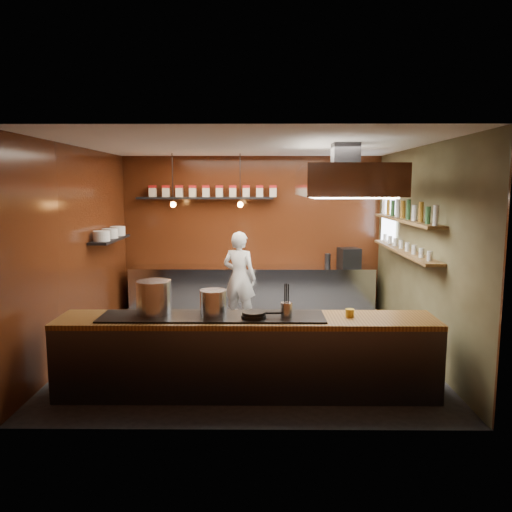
{
  "coord_description": "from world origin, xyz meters",
  "views": [
    {
      "loc": [
        0.15,
        -7.22,
        2.43
      ],
      "look_at": [
        0.09,
        0.4,
        1.36
      ],
      "focal_mm": 35.0,
      "sensor_mm": 36.0,
      "label": 1
    }
  ],
  "objects_px": {
    "chef": "(239,278)",
    "stockpot_large": "(154,297)",
    "stockpot_small": "(213,302)",
    "espresso_machine": "(349,258)",
    "extractor_hood": "(345,180)"
  },
  "relations": [
    {
      "from": "chef",
      "to": "stockpot_large",
      "type": "bearing_deg",
      "value": 93.31
    },
    {
      "from": "stockpot_small",
      "to": "espresso_machine",
      "type": "bearing_deg",
      "value": 58.79
    },
    {
      "from": "espresso_machine",
      "to": "chef",
      "type": "height_order",
      "value": "chef"
    },
    {
      "from": "extractor_hood",
      "to": "stockpot_small",
      "type": "height_order",
      "value": "extractor_hood"
    },
    {
      "from": "stockpot_small",
      "to": "chef",
      "type": "xyz_separation_m",
      "value": [
        0.18,
        2.95,
        -0.26
      ]
    },
    {
      "from": "stockpot_large",
      "to": "chef",
      "type": "relative_size",
      "value": 0.25
    },
    {
      "from": "extractor_hood",
      "to": "stockpot_large",
      "type": "relative_size",
      "value": 4.92
    },
    {
      "from": "stockpot_large",
      "to": "chef",
      "type": "xyz_separation_m",
      "value": [
        0.88,
        2.91,
        -0.31
      ]
    },
    {
      "from": "stockpot_large",
      "to": "stockpot_small",
      "type": "distance_m",
      "value": 0.7
    },
    {
      "from": "extractor_hood",
      "to": "stockpot_small",
      "type": "distance_m",
      "value": 2.49
    },
    {
      "from": "espresso_machine",
      "to": "chef",
      "type": "xyz_separation_m",
      "value": [
        -2.05,
        -0.73,
        -0.26
      ]
    },
    {
      "from": "stockpot_large",
      "to": "chef",
      "type": "height_order",
      "value": "chef"
    },
    {
      "from": "extractor_hood",
      "to": "espresso_machine",
      "type": "distance_m",
      "value": 2.94
    },
    {
      "from": "stockpot_large",
      "to": "chef",
      "type": "bearing_deg",
      "value": 73.21
    },
    {
      "from": "stockpot_small",
      "to": "espresso_machine",
      "type": "xyz_separation_m",
      "value": [
        2.23,
        3.67,
        -0.0
      ]
    }
  ]
}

